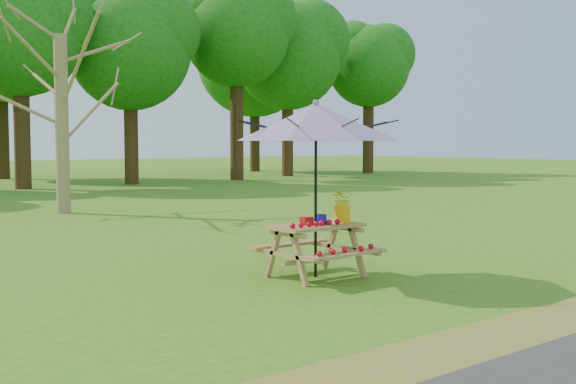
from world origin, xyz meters
TOP-DOWN VIEW (x-y plane):
  - ground at (0.00, 0.00)m, footprint 120.00×120.00m
  - drygrass_strip at (0.00, -2.80)m, footprint 120.00×1.20m
  - picnic_table at (2.30, 0.50)m, footprint 1.20×1.32m
  - patio_umbrella at (2.30, 0.50)m, footprint 2.56×2.56m
  - produce_bins at (2.28, 0.53)m, footprint 0.31×0.36m
  - tomatoes_row at (2.15, 0.32)m, footprint 0.77×0.13m
  - flower_bucket at (2.74, 0.47)m, footprint 0.30×0.26m

SIDE VIEW (x-z plane):
  - ground at x=0.00m, z-range 0.00..0.00m
  - drygrass_strip at x=0.00m, z-range 0.00..0.01m
  - picnic_table at x=2.30m, z-range -0.01..0.66m
  - tomatoes_row at x=2.15m, z-range 0.67..0.74m
  - produce_bins at x=2.28m, z-range 0.66..0.79m
  - flower_bucket at x=2.74m, z-range 0.69..1.16m
  - patio_umbrella at x=2.30m, z-range 0.82..3.07m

